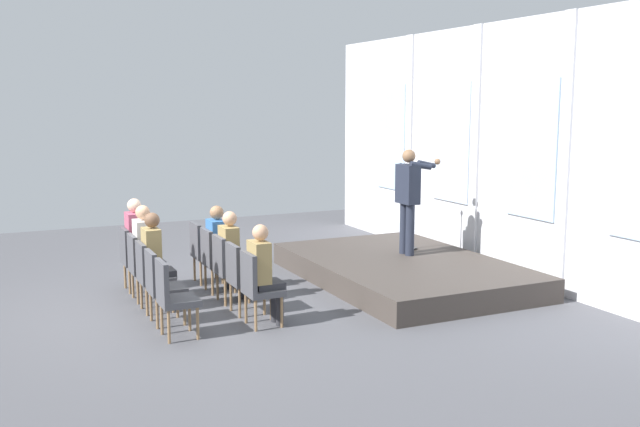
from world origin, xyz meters
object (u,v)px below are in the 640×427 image
at_px(audience_r1_c2, 156,257).
at_px(audience_r0_c2, 233,252).
at_px(chair_r0_c2, 227,265).
at_px(chair_r1_c2, 150,272).
at_px(mic_stand, 409,229).
at_px(chair_r0_c0, 203,249).
at_px(chair_r0_c1, 214,256).
at_px(audience_r1_c0, 138,240).
at_px(chair_r1_c4, 172,294).
at_px(chair_r1_c0, 133,255).
at_px(chair_r1_c1, 141,263).
at_px(chair_r1_c3, 161,282).
at_px(audience_r0_c4, 264,270).
at_px(speaker, 408,194).
at_px(audience_r1_c1, 146,248).
at_px(audience_r0_c1, 220,244).
at_px(chair_r0_c4, 257,284).
at_px(chair_r0_c3, 241,274).

bearing_deg(audience_r1_c2, audience_r0_c2, 90.00).
relative_size(chair_r0_c2, chair_r1_c2, 1.00).
distance_m(mic_stand, chair_r0_c0, 3.39).
height_order(chair_r0_c1, audience_r1_c0, audience_r1_c0).
height_order(chair_r0_c1, audience_r0_c2, audience_r0_c2).
bearing_deg(chair_r1_c4, chair_r1_c2, 180.00).
bearing_deg(chair_r1_c0, audience_r1_c0, 90.00).
bearing_deg(chair_r0_c0, chair_r1_c4, -23.73).
xyz_separation_m(chair_r0_c0, chair_r1_c0, (0.00, -1.06, 0.00)).
relative_size(chair_r0_c0, chair_r1_c1, 1.00).
bearing_deg(audience_r1_c2, chair_r0_c0, 140.90).
bearing_deg(chair_r1_c3, chair_r1_c4, 0.00).
height_order(audience_r0_c4, chair_r1_c1, audience_r0_c4).
bearing_deg(chair_r1_c1, speaker, 85.65).
distance_m(chair_r1_c0, chair_r1_c3, 1.81).
bearing_deg(audience_r1_c1, audience_r1_c0, -179.90).
height_order(audience_r1_c0, chair_r1_c1, audience_r1_c0).
bearing_deg(audience_r0_c4, audience_r0_c2, 179.99).
distance_m(chair_r0_c0, chair_r0_c2, 1.21).
bearing_deg(chair_r0_c2, chair_r1_c2, -90.00).
distance_m(audience_r0_c1, audience_r0_c2, 0.60).
bearing_deg(speaker, chair_r0_c4, -64.29).
relative_size(audience_r1_c1, chair_r1_c4, 1.44).
relative_size(audience_r0_c2, audience_r1_c1, 0.95).
bearing_deg(speaker, audience_r0_c1, -95.99).
distance_m(chair_r1_c0, audience_r1_c1, 0.65).
bearing_deg(chair_r1_c2, chair_r1_c0, 180.00).
bearing_deg(audience_r0_c1, audience_r1_c2, -60.44).
distance_m(audience_r0_c4, audience_r1_c1, 2.10).
relative_size(chair_r0_c4, chair_r1_c1, 1.00).
bearing_deg(chair_r0_c1, audience_r1_c1, -90.00).
bearing_deg(audience_r1_c0, chair_r1_c2, -3.73).
xyz_separation_m(mic_stand, audience_r0_c4, (1.84, -3.26, 0.03)).
height_order(speaker, chair_r0_c0, speaker).
relative_size(mic_stand, chair_r0_c1, 1.65).
bearing_deg(audience_r0_c4, mic_stand, 119.46).
xyz_separation_m(audience_r0_c4, audience_r1_c2, (-1.21, -1.07, 0.02)).
height_order(chair_r0_c0, chair_r0_c1, same).
bearing_deg(chair_r1_c2, chair_r0_c3, 60.38).
bearing_deg(mic_stand, chair_r0_c2, -79.29).
bearing_deg(chair_r1_c3, audience_r1_c2, 172.39).
distance_m(audience_r0_c4, chair_r1_c3, 1.31).
bearing_deg(chair_r0_c3, audience_r0_c4, 7.86).
bearing_deg(chair_r0_c1, audience_r1_c2, -58.39).
height_order(chair_r0_c0, chair_r1_c3, same).
bearing_deg(speaker, audience_r1_c0, -102.70).
bearing_deg(audience_r1_c0, chair_r1_c1, -7.42).
distance_m(chair_r1_c0, audience_r1_c0, 0.24).
bearing_deg(chair_r0_c0, audience_r0_c1, 7.87).
distance_m(speaker, audience_r1_c0, 4.23).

